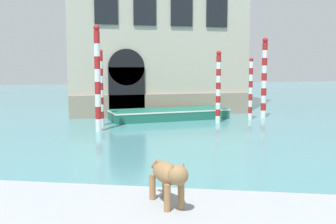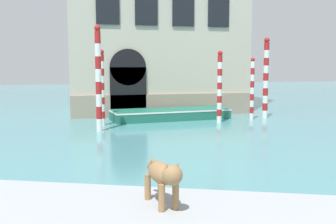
{
  "view_description": "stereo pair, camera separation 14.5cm",
  "coord_description": "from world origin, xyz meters",
  "px_view_note": "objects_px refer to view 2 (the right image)",
  "views": [
    {
      "loc": [
        -5.45,
        0.11,
        2.85
      ],
      "look_at": [
        -2.08,
        13.46,
        1.2
      ],
      "focal_mm": 42.0,
      "sensor_mm": 36.0,
      "label": 1
    },
    {
      "loc": [
        -5.31,
        0.07,
        2.85
      ],
      "look_at": [
        -2.08,
        13.46,
        1.2
      ],
      "focal_mm": 42.0,
      "sensor_mm": 36.0,
      "label": 2
    }
  ],
  "objects_px": {
    "boat_moored_near_palazzo": "(171,114)",
    "mooring_pole_0": "(266,78)",
    "mooring_pole_1": "(102,87)",
    "mooring_pole_2": "(252,89)",
    "mooring_pole_4": "(98,78)",
    "dog_on_deck": "(163,175)",
    "mooring_pole_3": "(220,87)"
  },
  "relations": [
    {
      "from": "mooring_pole_0",
      "to": "mooring_pole_2",
      "type": "height_order",
      "value": "mooring_pole_0"
    },
    {
      "from": "mooring_pole_0",
      "to": "mooring_pole_4",
      "type": "distance_m",
      "value": 9.27
    },
    {
      "from": "mooring_pole_0",
      "to": "mooring_pole_1",
      "type": "xyz_separation_m",
      "value": [
        -8.74,
        -0.62,
        -0.37
      ]
    },
    {
      "from": "mooring_pole_1",
      "to": "mooring_pole_2",
      "type": "bearing_deg",
      "value": 1.29
    },
    {
      "from": "boat_moored_near_palazzo",
      "to": "mooring_pole_3",
      "type": "height_order",
      "value": "mooring_pole_3"
    },
    {
      "from": "dog_on_deck",
      "to": "mooring_pole_0",
      "type": "xyz_separation_m",
      "value": [
        8.71,
        13.43,
        1.04
      ]
    },
    {
      "from": "mooring_pole_1",
      "to": "mooring_pole_2",
      "type": "relative_size",
      "value": 1.11
    },
    {
      "from": "boat_moored_near_palazzo",
      "to": "mooring_pole_0",
      "type": "bearing_deg",
      "value": -13.6
    },
    {
      "from": "dog_on_deck",
      "to": "mooring_pole_3",
      "type": "bearing_deg",
      "value": 145.12
    },
    {
      "from": "mooring_pole_0",
      "to": "mooring_pole_2",
      "type": "bearing_deg",
      "value": -155.98
    },
    {
      "from": "boat_moored_near_palazzo",
      "to": "mooring_pole_2",
      "type": "relative_size",
      "value": 1.97
    },
    {
      "from": "dog_on_deck",
      "to": "mooring_pole_0",
      "type": "height_order",
      "value": "mooring_pole_0"
    },
    {
      "from": "mooring_pole_4",
      "to": "mooring_pole_2",
      "type": "bearing_deg",
      "value": 12.56
    },
    {
      "from": "mooring_pole_1",
      "to": "mooring_pole_4",
      "type": "height_order",
      "value": "mooring_pole_4"
    },
    {
      "from": "mooring_pole_1",
      "to": "mooring_pole_2",
      "type": "distance_m",
      "value": 7.75
    },
    {
      "from": "mooring_pole_2",
      "to": "boat_moored_near_palazzo",
      "type": "bearing_deg",
      "value": 164.56
    },
    {
      "from": "boat_moored_near_palazzo",
      "to": "mooring_pole_2",
      "type": "xyz_separation_m",
      "value": [
        4.1,
        -1.13,
        1.35
      ]
    },
    {
      "from": "mooring_pole_0",
      "to": "mooring_pole_4",
      "type": "xyz_separation_m",
      "value": [
        -8.99,
        -2.22,
        0.11
      ]
    },
    {
      "from": "boat_moored_near_palazzo",
      "to": "mooring_pole_0",
      "type": "height_order",
      "value": "mooring_pole_0"
    },
    {
      "from": "dog_on_deck",
      "to": "mooring_pole_4",
      "type": "xyz_separation_m",
      "value": [
        -0.28,
        11.2,
        1.15
      ]
    },
    {
      "from": "mooring_pole_0",
      "to": "mooring_pole_2",
      "type": "xyz_separation_m",
      "value": [
        -0.99,
        -0.44,
        -0.54
      ]
    },
    {
      "from": "mooring_pole_3",
      "to": "mooring_pole_1",
      "type": "bearing_deg",
      "value": 175.67
    },
    {
      "from": "dog_on_deck",
      "to": "mooring_pole_2",
      "type": "height_order",
      "value": "mooring_pole_2"
    },
    {
      "from": "boat_moored_near_palazzo",
      "to": "mooring_pole_0",
      "type": "distance_m",
      "value": 5.47
    },
    {
      "from": "boat_moored_near_palazzo",
      "to": "mooring_pole_1",
      "type": "bearing_deg",
      "value": -166.17
    },
    {
      "from": "boat_moored_near_palazzo",
      "to": "mooring_pole_4",
      "type": "distance_m",
      "value": 5.27
    },
    {
      "from": "mooring_pole_2",
      "to": "mooring_pole_4",
      "type": "relative_size",
      "value": 0.71
    },
    {
      "from": "mooring_pole_2",
      "to": "mooring_pole_3",
      "type": "relative_size",
      "value": 0.91
    },
    {
      "from": "mooring_pole_0",
      "to": "mooring_pole_3",
      "type": "distance_m",
      "value": 3.23
    },
    {
      "from": "dog_on_deck",
      "to": "boat_moored_near_palazzo",
      "type": "xyz_separation_m",
      "value": [
        3.63,
        14.12,
        -0.85
      ]
    },
    {
      "from": "mooring_pole_4",
      "to": "mooring_pole_1",
      "type": "bearing_deg",
      "value": 80.91
    },
    {
      "from": "dog_on_deck",
      "to": "mooring_pole_1",
      "type": "xyz_separation_m",
      "value": [
        -0.02,
        12.81,
        0.67
      ]
    }
  ]
}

